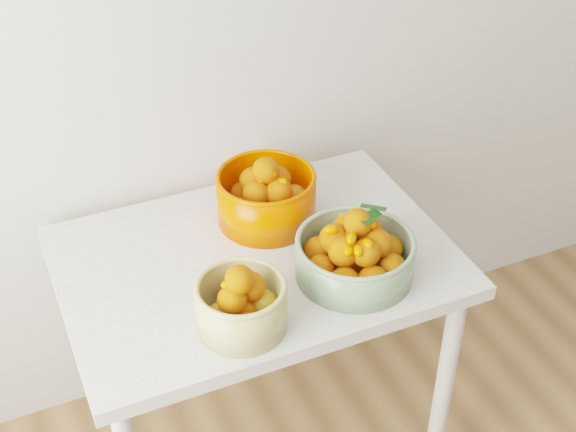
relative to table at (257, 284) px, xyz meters
name	(u,v)px	position (x,y,z in m)	size (l,w,h in m)	color
table	(257,284)	(0.00, 0.00, 0.00)	(1.00, 0.70, 0.75)	silver
bowl_cream	(241,304)	(-0.12, -0.23, 0.16)	(0.23, 0.23, 0.18)	tan
bowl_green	(355,254)	(0.20, -0.17, 0.16)	(0.31, 0.31, 0.19)	gray
bowl_orange	(267,196)	(0.09, 0.14, 0.17)	(0.35, 0.35, 0.19)	#EB4000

